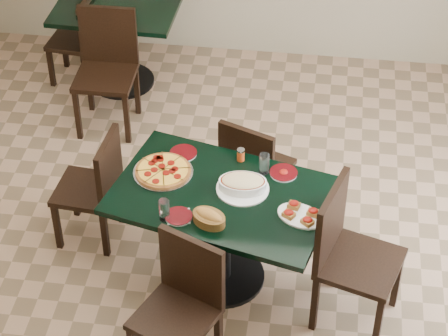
# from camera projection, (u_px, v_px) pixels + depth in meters

# --- Properties ---
(floor) EXTENTS (5.50, 5.50, 0.00)m
(floor) POSITION_uv_depth(u_px,v_px,m) (215.00, 265.00, 5.95)
(floor) COLOR #936F54
(floor) RESTS_ON ground
(main_table) EXTENTS (1.50, 1.15, 0.75)m
(main_table) POSITION_uv_depth(u_px,v_px,m) (222.00, 215.00, 5.50)
(main_table) COLOR black
(main_table) RESTS_ON floor
(back_table) EXTENTS (1.03, 0.77, 0.75)m
(back_table) POSITION_uv_depth(u_px,v_px,m) (118.00, 30.00, 7.31)
(back_table) COLOR black
(back_table) RESTS_ON floor
(chair_far) EXTENTS (0.53, 0.53, 0.87)m
(chair_far) POSITION_uv_depth(u_px,v_px,m) (253.00, 167.00, 5.99)
(chair_far) COLOR black
(chair_far) RESTS_ON floor
(chair_near) EXTENTS (0.56, 0.56, 0.91)m
(chair_near) POSITION_uv_depth(u_px,v_px,m) (182.00, 300.00, 5.03)
(chair_near) COLOR black
(chair_near) RESTS_ON floor
(chair_right) EXTENTS (0.58, 0.58, 1.00)m
(chair_right) POSITION_uv_depth(u_px,v_px,m) (347.00, 249.00, 5.27)
(chair_right) COLOR black
(chair_right) RESTS_ON floor
(chair_left) EXTENTS (0.44, 0.44, 0.86)m
(chair_left) POSITION_uv_depth(u_px,v_px,m) (96.00, 184.00, 5.86)
(chair_left) COLOR black
(chair_left) RESTS_ON floor
(back_chair_near) EXTENTS (0.46, 0.46, 0.98)m
(back_chair_near) POSITION_uv_depth(u_px,v_px,m) (107.00, 62.00, 6.89)
(back_chair_near) COLOR black
(back_chair_near) RESTS_ON floor
(back_chair_left) EXTENTS (0.41, 0.41, 0.80)m
(back_chair_left) POSITION_uv_depth(u_px,v_px,m) (79.00, 36.00, 7.41)
(back_chair_left) COLOR black
(back_chair_left) RESTS_ON floor
(pepperoni_pizza) EXTENTS (0.38, 0.38, 0.04)m
(pepperoni_pizza) POSITION_uv_depth(u_px,v_px,m) (163.00, 171.00, 5.52)
(pepperoni_pizza) COLOR #B2B1B9
(pepperoni_pizza) RESTS_ON main_table
(lasagna_casserole) EXTENTS (0.33, 0.33, 0.09)m
(lasagna_casserole) POSITION_uv_depth(u_px,v_px,m) (243.00, 184.00, 5.38)
(lasagna_casserole) COLOR white
(lasagna_casserole) RESTS_ON main_table
(bread_basket) EXTENTS (0.25, 0.22, 0.09)m
(bread_basket) POSITION_uv_depth(u_px,v_px,m) (209.00, 218.00, 5.16)
(bread_basket) COLOR brown
(bread_basket) RESTS_ON main_table
(bruschetta_platter) EXTENTS (0.35, 0.31, 0.05)m
(bruschetta_platter) POSITION_uv_depth(u_px,v_px,m) (301.00, 214.00, 5.20)
(bruschetta_platter) COLOR white
(bruschetta_platter) RESTS_ON main_table
(side_plate_near) EXTENTS (0.17, 0.17, 0.02)m
(side_plate_near) POSITION_uv_depth(u_px,v_px,m) (179.00, 216.00, 5.21)
(side_plate_near) COLOR white
(side_plate_near) RESTS_ON main_table
(side_plate_far_r) EXTENTS (0.18, 0.18, 0.03)m
(side_plate_far_r) POSITION_uv_depth(u_px,v_px,m) (284.00, 173.00, 5.52)
(side_plate_far_r) COLOR white
(side_plate_far_r) RESTS_ON main_table
(side_plate_far_l) EXTENTS (0.18, 0.18, 0.02)m
(side_plate_far_l) POSITION_uv_depth(u_px,v_px,m) (183.00, 153.00, 5.67)
(side_plate_far_l) COLOR white
(side_plate_far_l) RESTS_ON main_table
(napkin_setting) EXTENTS (0.16, 0.16, 0.01)m
(napkin_setting) POSITION_uv_depth(u_px,v_px,m) (179.00, 216.00, 5.22)
(napkin_setting) COLOR silver
(napkin_setting) RESTS_ON main_table
(water_glass_a) EXTENTS (0.07, 0.07, 0.14)m
(water_glass_a) POSITION_uv_depth(u_px,v_px,m) (264.00, 164.00, 5.49)
(water_glass_a) COLOR white
(water_glass_a) RESTS_ON main_table
(water_glass_b) EXTENTS (0.07, 0.07, 0.14)m
(water_glass_b) POSITION_uv_depth(u_px,v_px,m) (164.00, 210.00, 5.16)
(water_glass_b) COLOR white
(water_glass_b) RESTS_ON main_table
(pepper_shaker) EXTENTS (0.05, 0.05, 0.09)m
(pepper_shaker) POSITION_uv_depth(u_px,v_px,m) (241.00, 155.00, 5.60)
(pepper_shaker) COLOR #AC3912
(pepper_shaker) RESTS_ON main_table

